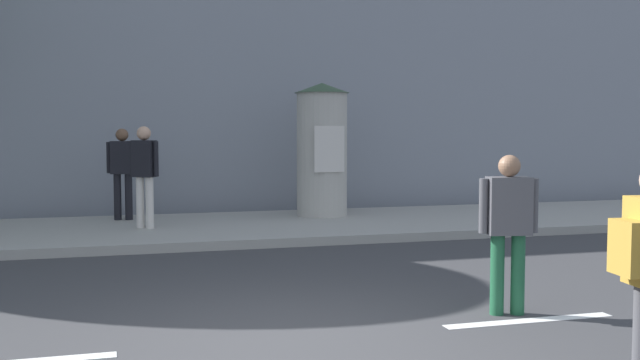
% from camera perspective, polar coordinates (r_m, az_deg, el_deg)
% --- Properties ---
extents(ground_plane, '(80.00, 80.00, 0.00)m').
position_cam_1_polar(ground_plane, '(6.63, -2.23, -12.42)').
color(ground_plane, '#38383A').
extents(sidewalk_curb, '(36.00, 4.00, 0.15)m').
position_cam_1_polar(sidewalk_curb, '(13.39, -9.44, -3.83)').
color(sidewalk_curb, '#9E9B93').
rests_on(sidewalk_curb, ground_plane).
extents(lane_markings, '(25.80, 0.16, 0.01)m').
position_cam_1_polar(lane_markings, '(6.63, -2.23, -12.39)').
color(lane_markings, silver).
rests_on(lane_markings, ground_plane).
extents(building_backdrop, '(36.00, 5.00, 8.40)m').
position_cam_1_polar(building_backdrop, '(18.39, -11.42, 11.13)').
color(building_backdrop, gray).
rests_on(building_backdrop, ground_plane).
extents(poster_column, '(1.11, 1.11, 2.66)m').
position_cam_1_polar(poster_column, '(14.61, 0.16, 2.47)').
color(poster_column, '#B2ADA3').
rests_on(poster_column, sidewalk_curb).
extents(pedestrian_in_dark_shirt, '(0.59, 0.33, 1.62)m').
position_cam_1_polar(pedestrian_in_dark_shirt, '(7.57, 14.53, -3.18)').
color(pedestrian_in_dark_shirt, '#1E5938').
rests_on(pedestrian_in_dark_shirt, ground_plane).
extents(pedestrian_in_red_top, '(0.59, 0.33, 1.75)m').
position_cam_1_polar(pedestrian_in_red_top, '(14.40, -15.19, 1.05)').
color(pedestrian_in_red_top, black).
rests_on(pedestrian_in_red_top, sidewalk_curb).
extents(pedestrian_in_light_jacket, '(0.47, 0.42, 1.79)m').
position_cam_1_polar(pedestrian_in_light_jacket, '(13.07, -13.58, 0.87)').
color(pedestrian_in_light_jacket, silver).
rests_on(pedestrian_in_light_jacket, sidewalk_curb).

